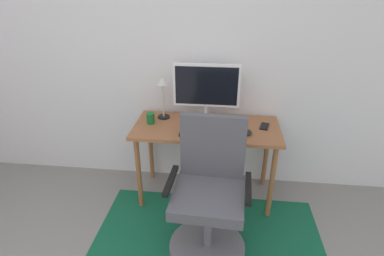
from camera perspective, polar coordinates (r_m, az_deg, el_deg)
wall_back at (r=2.88m, az=-5.86°, el=14.07°), size 6.00×0.10×2.60m
area_rug at (r=2.63m, az=2.95°, el=-19.95°), size 1.82×1.09×0.01m
desk at (r=2.71m, az=2.69°, el=-1.36°), size 1.27×0.58×0.74m
monitor at (r=2.69m, az=2.70°, el=7.56°), size 0.58×0.18×0.51m
keyboard at (r=2.53m, az=2.54°, el=-1.02°), size 0.43×0.13×0.02m
computer_mouse at (r=2.57m, az=10.41°, el=-0.81°), size 0.06×0.10×0.03m
coffee_cup at (r=2.73m, az=-7.73°, el=1.81°), size 0.07×0.07×0.10m
cell_phone at (r=2.73m, az=13.35°, el=0.32°), size 0.10×0.15×0.01m
desk_lamp at (r=2.75m, az=-5.49°, el=7.01°), size 0.11×0.11×0.38m
office_chair at (r=2.31m, az=3.20°, el=-13.44°), size 0.60×0.58×1.04m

